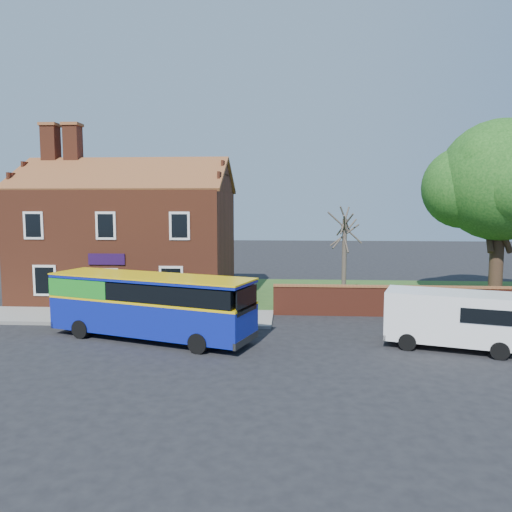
{
  "coord_description": "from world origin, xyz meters",
  "views": [
    {
      "loc": [
        2.8,
        -18.6,
        5.77
      ],
      "look_at": [
        1.23,
        5.0,
        3.28
      ],
      "focal_mm": 35.0,
      "sensor_mm": 36.0,
      "label": 1
    }
  ],
  "objects": [
    {
      "name": "large_tree",
      "position": [
        14.71,
        10.7,
        6.86
      ],
      "size": [
        8.59,
        6.8,
        10.48
      ],
      "color": "black",
      "rests_on": "ground"
    },
    {
      "name": "bare_tree",
      "position": [
        6.09,
        11.2,
        2.73
      ],
      "size": [
        2.0,
        2.38,
        5.33
      ],
      "color": "#4C4238",
      "rests_on": "ground"
    },
    {
      "name": "kerb",
      "position": [
        -7.0,
        4.0,
        0.07
      ],
      "size": [
        18.0,
        0.15,
        0.14
      ],
      "primitive_type": "cube",
      "color": "slate",
      "rests_on": "ground"
    },
    {
      "name": "ground",
      "position": [
        0.0,
        0.0,
        0.0
      ],
      "size": [
        120.0,
        120.0,
        0.0
      ],
      "primitive_type": "plane",
      "color": "black",
      "rests_on": "ground"
    },
    {
      "name": "bus",
      "position": [
        -3.34,
        2.0,
        1.57
      ],
      "size": [
        9.26,
        5.05,
        2.75
      ],
      "rotation": [
        0.0,
        0.0,
        -0.33
      ],
      "color": "#0D1D99",
      "rests_on": "ground"
    },
    {
      "name": "boundary_wall",
      "position": [
        13.0,
        7.0,
        0.81
      ],
      "size": [
        22.0,
        0.38,
        1.6
      ],
      "color": "maroon",
      "rests_on": "ground"
    },
    {
      "name": "pavement",
      "position": [
        -7.0,
        5.75,
        0.06
      ],
      "size": [
        18.0,
        3.5,
        0.12
      ],
      "primitive_type": "cube",
      "color": "gray",
      "rests_on": "ground"
    },
    {
      "name": "van_near",
      "position": [
        9.36,
        1.38,
        1.27
      ],
      "size": [
        5.54,
        3.5,
        2.26
      ],
      "rotation": [
        0.0,
        0.0,
        -0.3
      ],
      "color": "white",
      "rests_on": "ground"
    },
    {
      "name": "grass_strip",
      "position": [
        13.0,
        13.0,
        0.02
      ],
      "size": [
        26.0,
        12.0,
        0.04
      ],
      "primitive_type": "cube",
      "color": "#426B28",
      "rests_on": "ground"
    },
    {
      "name": "shop_building",
      "position": [
        -7.02,
        11.5,
        3.41
      ],
      "size": [
        12.3,
        8.13,
        10.5
      ],
      "color": "brown",
      "rests_on": "ground"
    }
  ]
}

